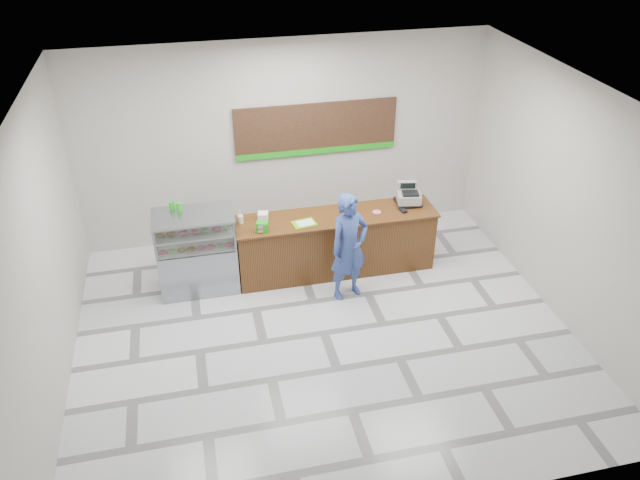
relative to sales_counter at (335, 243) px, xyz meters
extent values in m
plane|color=silver|center=(-0.55, -1.55, -0.52)|extent=(7.00, 7.00, 0.00)
plane|color=#B8B2A9|center=(-0.55, 1.45, 1.23)|extent=(7.00, 0.00, 7.00)
plane|color=silver|center=(-0.55, -1.55, 2.98)|extent=(7.00, 7.00, 0.00)
cube|color=#5D3611|center=(0.00, 0.00, -0.02)|extent=(3.20, 0.70, 1.00)
cube|color=#5D3611|center=(0.00, 0.00, 0.50)|extent=(3.26, 0.76, 0.03)
cube|color=gray|center=(-2.22, 0.00, -0.12)|extent=(1.20, 0.70, 0.80)
cube|color=white|center=(-2.22, 0.00, 0.53)|extent=(1.20, 0.70, 0.50)
cube|color=gray|center=(-2.22, 0.00, 0.80)|extent=(1.22, 0.72, 0.03)
cube|color=silver|center=(-2.22, 0.00, 0.30)|extent=(1.14, 0.64, 0.02)
cube|color=silver|center=(-2.22, 0.00, 0.54)|extent=(1.14, 0.64, 0.02)
torus|color=#EE6A87|center=(-2.72, -0.10, 0.34)|extent=(0.15, 0.15, 0.05)
torus|color=#9CDE82|center=(-2.58, -0.10, 0.34)|extent=(0.15, 0.15, 0.05)
torus|color=olive|center=(-2.43, -0.10, 0.34)|extent=(0.15, 0.15, 0.05)
torus|color=olive|center=(-2.29, -0.10, 0.34)|extent=(0.15, 0.15, 0.05)
torus|color=#EE6A87|center=(-2.15, -0.10, 0.34)|extent=(0.15, 0.15, 0.05)
torus|color=#EE6A87|center=(-2.01, -0.10, 0.34)|extent=(0.15, 0.15, 0.05)
torus|color=#9CDE82|center=(-1.86, -0.10, 0.34)|extent=(0.15, 0.15, 0.05)
torus|color=#EE6A87|center=(-1.72, -0.10, 0.34)|extent=(0.15, 0.15, 0.05)
torus|color=olive|center=(-2.72, 0.05, 0.58)|extent=(0.15, 0.15, 0.05)
torus|color=olive|center=(-2.55, 0.05, 0.58)|extent=(0.15, 0.15, 0.05)
torus|color=#EE6A87|center=(-2.39, 0.05, 0.58)|extent=(0.15, 0.15, 0.05)
torus|color=#EE6A87|center=(-2.22, 0.05, 0.58)|extent=(0.15, 0.15, 0.05)
torus|color=#9CDE82|center=(-2.05, 0.05, 0.58)|extent=(0.15, 0.15, 0.05)
torus|color=#EE6A87|center=(-1.89, 0.05, 0.58)|extent=(0.15, 0.15, 0.05)
torus|color=#9CDE82|center=(-1.72, 0.05, 0.58)|extent=(0.15, 0.15, 0.05)
cube|color=black|center=(0.00, 1.41, 1.43)|extent=(2.80, 0.05, 0.90)
cube|color=#1C9D18|center=(0.00, 1.38, 1.03)|extent=(2.80, 0.02, 0.10)
cube|color=black|center=(1.25, 0.13, 0.54)|extent=(0.37, 0.37, 0.06)
cube|color=gray|center=(1.25, 0.13, 0.64)|extent=(0.44, 0.45, 0.15)
cube|color=black|center=(1.25, 0.06, 0.74)|extent=(0.29, 0.23, 0.04)
cube|color=gray|center=(1.25, 0.24, 0.79)|extent=(0.33, 0.15, 0.15)
cube|color=black|center=(1.25, 0.19, 0.81)|extent=(0.24, 0.06, 0.09)
cube|color=black|center=(1.09, -0.10, 0.53)|extent=(0.11, 0.17, 0.04)
cube|color=#68C118|center=(-0.55, -0.14, 0.52)|extent=(0.39, 0.31, 0.02)
cube|color=white|center=(-0.53, -0.14, 0.53)|extent=(0.28, 0.22, 0.00)
cube|color=white|center=(-1.15, 0.11, 0.58)|extent=(0.19, 0.19, 0.13)
cylinder|color=silver|center=(-1.50, 0.11, 0.58)|extent=(0.09, 0.09, 0.13)
cube|color=#1C9D18|center=(-1.21, -0.21, 0.59)|extent=(0.21, 0.17, 0.16)
cylinder|color=#EE6A87|center=(0.67, -0.03, 0.52)|extent=(0.14, 0.14, 0.00)
cylinder|color=#1C9D18|center=(-2.51, 0.25, 0.88)|extent=(0.08, 0.08, 0.13)
cylinder|color=#1C9D18|center=(-2.40, 0.17, 0.88)|extent=(0.08, 0.08, 0.13)
imported|color=#304689|center=(0.03, -0.71, 0.36)|extent=(0.74, 0.60, 1.75)
camera|label=1|loc=(-2.17, -8.34, 5.39)|focal=35.00mm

